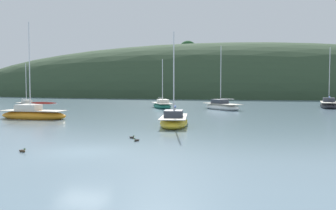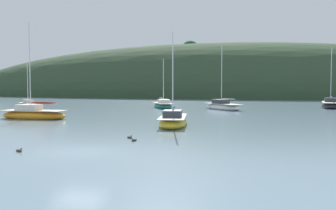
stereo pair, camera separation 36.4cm
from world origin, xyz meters
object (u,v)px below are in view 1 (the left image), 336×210
(sailboat_white_near, at_px, (329,105))
(duck_trailing, at_px, (137,140))
(sailboat_yellow_far, at_px, (26,105))
(sailboat_red_portside, at_px, (162,105))
(sailboat_blue_center, at_px, (222,107))
(sailboat_orange_cutter, at_px, (174,121))
(duck_lead, at_px, (132,138))
(duck_straggler, at_px, (22,151))
(sailboat_grey_yawl, at_px, (33,114))

(sailboat_white_near, height_order, duck_trailing, sailboat_white_near)
(sailboat_yellow_far, distance_m, sailboat_red_portside, 19.77)
(sailboat_blue_center, bearing_deg, sailboat_orange_cutter, -96.64)
(duck_lead, distance_m, duck_trailing, 1.21)
(sailboat_yellow_far, relative_size, sailboat_white_near, 0.74)
(duck_lead, distance_m, duck_straggler, 6.78)
(sailboat_white_near, height_order, sailboat_red_portside, sailboat_white_near)
(sailboat_yellow_far, relative_size, sailboat_red_portside, 0.93)
(sailboat_grey_yawl, bearing_deg, duck_trailing, -39.46)
(sailboat_red_portside, bearing_deg, sailboat_blue_center, -8.49)
(duck_straggler, bearing_deg, sailboat_white_near, 61.25)
(sailboat_red_portside, relative_size, duck_straggler, 16.33)
(sailboat_grey_yawl, distance_m, sailboat_white_near, 39.07)
(sailboat_red_portside, bearing_deg, sailboat_orange_cutter, -74.33)
(duck_straggler, bearing_deg, sailboat_yellow_far, 122.71)
(sailboat_orange_cutter, xyz_separation_m, sailboat_red_portside, (-5.95, 21.22, -0.03))
(sailboat_orange_cutter, bearing_deg, sailboat_white_near, 58.13)
(sailboat_grey_yawl, xyz_separation_m, sailboat_blue_center, (16.74, 16.82, -0.02))
(duck_trailing, bearing_deg, sailboat_grey_yawl, 140.54)
(sailboat_grey_yawl, xyz_separation_m, duck_lead, (13.22, -10.36, -0.36))
(sailboat_orange_cutter, distance_m, sailboat_grey_yawl, 14.75)
(sailboat_white_near, height_order, duck_lead, sailboat_white_near)
(duck_trailing, bearing_deg, duck_lead, 120.77)
(sailboat_yellow_far, xyz_separation_m, duck_straggler, (20.57, -32.03, -0.26))
(duck_trailing, bearing_deg, duck_straggler, -134.65)
(sailboat_blue_center, xyz_separation_m, duck_straggler, (-7.37, -32.75, -0.34))
(sailboat_yellow_far, xyz_separation_m, sailboat_white_near, (42.29, 7.56, 0.10))
(sailboat_grey_yawl, height_order, sailboat_blue_center, sailboat_grey_yawl)
(sailboat_white_near, xyz_separation_m, duck_straggler, (-21.72, -39.59, -0.36))
(duck_trailing, bearing_deg, sailboat_orange_cutter, 86.05)
(sailboat_red_portside, height_order, duck_straggler, sailboat_red_portside)
(duck_lead, height_order, duck_trailing, same)
(sailboat_yellow_far, distance_m, sailboat_orange_cutter, 32.05)
(duck_lead, bearing_deg, sailboat_red_portside, 99.52)
(sailboat_yellow_far, relative_size, duck_straggler, 15.15)
(sailboat_white_near, distance_m, sailboat_red_portside, 23.31)
(sailboat_yellow_far, height_order, sailboat_white_near, sailboat_white_near)
(duck_straggler, bearing_deg, duck_lead, 55.27)
(sailboat_orange_cutter, bearing_deg, sailboat_red_portside, 105.67)
(sailboat_blue_center, distance_m, duck_straggler, 33.57)
(sailboat_blue_center, height_order, duck_straggler, sailboat_blue_center)
(sailboat_orange_cutter, relative_size, sailboat_red_portside, 1.10)
(sailboat_yellow_far, relative_size, sailboat_blue_center, 0.76)
(sailboat_blue_center, height_order, sailboat_white_near, sailboat_white_near)
(sailboat_orange_cutter, relative_size, duck_straggler, 18.02)
(sailboat_red_portside, relative_size, duck_lead, 16.96)
(duck_trailing, bearing_deg, sailboat_yellow_far, 132.34)
(sailboat_grey_yawl, bearing_deg, duck_lead, -38.07)
(sailboat_white_near, relative_size, duck_trailing, 21.70)
(sailboat_yellow_far, bearing_deg, duck_trailing, -47.66)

